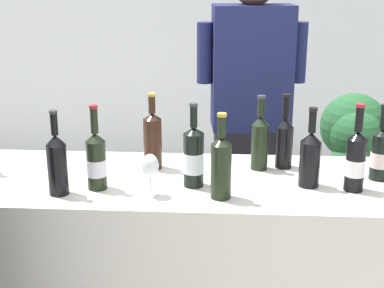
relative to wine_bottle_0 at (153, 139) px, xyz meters
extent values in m
cube|color=silver|center=(0.05, 2.48, 0.36)|extent=(8.00, 0.10, 2.80)
cube|color=beige|center=(0.05, -0.12, -0.58)|extent=(2.08, 0.66, 0.91)
cylinder|color=black|center=(0.00, 0.00, -0.02)|extent=(0.08, 0.08, 0.22)
cone|color=black|center=(0.00, 0.00, 0.10)|extent=(0.08, 0.08, 0.03)
cylinder|color=black|center=(0.00, 0.00, 0.15)|extent=(0.03, 0.03, 0.07)
cylinder|color=#B79333|center=(0.00, 0.00, 0.19)|extent=(0.03, 0.03, 0.01)
cylinder|color=black|center=(0.19, -0.20, -0.02)|extent=(0.08, 0.08, 0.22)
cone|color=black|center=(0.19, -0.20, 0.10)|extent=(0.08, 0.08, 0.03)
cylinder|color=black|center=(0.19, -0.20, 0.15)|extent=(0.03, 0.03, 0.08)
cylinder|color=#333338|center=(0.19, -0.20, 0.20)|extent=(0.03, 0.03, 0.01)
cylinder|color=silver|center=(0.19, -0.20, -0.03)|extent=(0.08, 0.08, 0.08)
cylinder|color=black|center=(-0.32, -0.31, -0.03)|extent=(0.08, 0.08, 0.20)
cone|color=black|center=(-0.32, -0.31, 0.09)|extent=(0.08, 0.08, 0.04)
cylinder|color=black|center=(-0.32, -0.31, 0.15)|extent=(0.03, 0.03, 0.08)
cylinder|color=#333338|center=(-0.32, -0.31, 0.19)|extent=(0.03, 0.03, 0.01)
cylinder|color=black|center=(0.46, 0.02, -0.03)|extent=(0.07, 0.07, 0.20)
cone|color=black|center=(0.46, 0.02, 0.08)|extent=(0.07, 0.07, 0.04)
cylinder|color=black|center=(0.46, 0.02, 0.14)|extent=(0.03, 0.03, 0.08)
cylinder|color=#333338|center=(0.46, 0.02, 0.19)|extent=(0.03, 0.03, 0.01)
cylinder|color=black|center=(0.56, 0.04, -0.04)|extent=(0.07, 0.07, 0.18)
cone|color=black|center=(0.56, 0.04, 0.07)|extent=(0.07, 0.07, 0.04)
cylinder|color=black|center=(0.56, 0.04, 0.14)|extent=(0.03, 0.03, 0.09)
cylinder|color=black|center=(0.56, 0.04, 0.19)|extent=(0.04, 0.04, 0.01)
cylinder|color=black|center=(0.64, -0.17, -0.04)|extent=(0.08, 0.08, 0.18)
cone|color=black|center=(0.64, -0.17, 0.07)|extent=(0.08, 0.08, 0.04)
cylinder|color=black|center=(0.64, -0.17, 0.13)|extent=(0.03, 0.03, 0.09)
cylinder|color=black|center=(0.64, -0.17, 0.18)|extent=(0.03, 0.03, 0.01)
cylinder|color=black|center=(0.30, -0.31, -0.02)|extent=(0.08, 0.08, 0.21)
cone|color=black|center=(0.30, -0.31, 0.09)|extent=(0.08, 0.08, 0.03)
cylinder|color=black|center=(0.30, -0.31, 0.15)|extent=(0.03, 0.03, 0.08)
cylinder|color=#B79333|center=(0.30, -0.31, 0.19)|extent=(0.03, 0.03, 0.01)
cylinder|color=black|center=(0.81, -0.20, -0.03)|extent=(0.07, 0.07, 0.21)
cone|color=black|center=(0.81, -0.20, 0.09)|extent=(0.07, 0.07, 0.03)
cylinder|color=black|center=(0.81, -0.20, 0.15)|extent=(0.03, 0.03, 0.09)
cylinder|color=maroon|center=(0.81, -0.20, 0.21)|extent=(0.03, 0.03, 0.01)
cylinder|color=white|center=(0.81, -0.20, -0.04)|extent=(0.08, 0.08, 0.07)
cylinder|color=black|center=(0.94, -0.07, -0.04)|extent=(0.08, 0.08, 0.19)
cone|color=black|center=(0.94, -0.07, 0.07)|extent=(0.08, 0.08, 0.03)
cylinder|color=black|center=(0.94, -0.07, 0.13)|extent=(0.03, 0.03, 0.09)
cylinder|color=beige|center=(0.94, -0.07, -0.05)|extent=(0.08, 0.08, 0.06)
cylinder|color=black|center=(-0.19, -0.25, -0.03)|extent=(0.08, 0.08, 0.19)
cone|color=black|center=(-0.19, -0.25, 0.08)|extent=(0.08, 0.08, 0.03)
cylinder|color=black|center=(-0.19, -0.25, 0.14)|extent=(0.03, 0.03, 0.10)
cylinder|color=maroon|center=(-0.19, -0.25, 0.20)|extent=(0.03, 0.03, 0.01)
cylinder|color=silver|center=(-0.19, -0.25, -0.04)|extent=(0.08, 0.08, 0.07)
cylinder|color=silver|center=(0.03, -0.30, -0.13)|extent=(0.07, 0.07, 0.00)
cylinder|color=silver|center=(0.03, -0.30, -0.09)|extent=(0.01, 0.01, 0.07)
ellipsoid|color=silver|center=(0.03, -0.30, -0.01)|extent=(0.06, 0.06, 0.09)
ellipsoid|color=maroon|center=(0.03, -0.30, -0.03)|extent=(0.05, 0.05, 0.03)
cube|color=black|center=(0.44, 0.60, -0.57)|extent=(0.38, 0.27, 0.93)
cube|color=#191E47|center=(0.44, 0.60, 0.21)|extent=(0.42, 0.28, 0.63)
cylinder|color=#191E47|center=(0.68, 0.62, 0.29)|extent=(0.08, 0.08, 0.31)
cylinder|color=#191E47|center=(0.20, 0.57, 0.29)|extent=(0.08, 0.08, 0.31)
cylinder|color=brown|center=(1.17, 0.90, -0.91)|extent=(0.30, 0.30, 0.25)
sphere|color=#23562D|center=(1.06, 0.94, -0.19)|extent=(0.39, 0.39, 0.39)
sphere|color=#23562D|center=(1.18, 0.95, -0.38)|extent=(0.37, 0.37, 0.37)
sphere|color=#23562D|center=(1.20, 0.95, -0.45)|extent=(0.40, 0.40, 0.40)
sphere|color=#23562D|center=(1.07, 0.79, -0.41)|extent=(0.35, 0.35, 0.35)
sphere|color=#23562D|center=(1.06, 0.83, -0.21)|extent=(0.30, 0.30, 0.30)
cylinder|color=#4C3823|center=(1.17, 0.90, -0.49)|extent=(0.05, 0.05, 0.60)
camera|label=1|loc=(0.31, -2.22, 0.69)|focal=51.51mm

